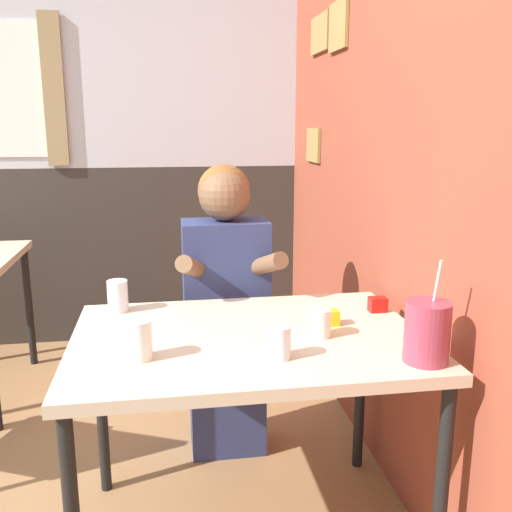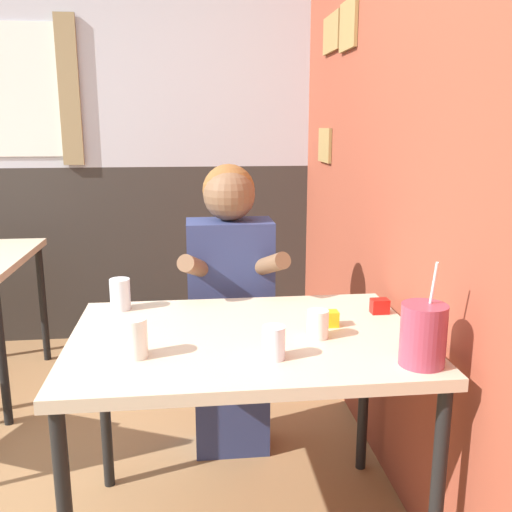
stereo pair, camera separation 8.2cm
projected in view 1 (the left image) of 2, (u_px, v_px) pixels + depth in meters
brick_wall_right at (357, 126)px, 2.52m from camera, size 0.08×4.21×2.70m
back_wall at (55, 124)px, 3.38m from camera, size 5.88×0.09×2.70m
main_table at (248, 354)px, 1.78m from camera, size 1.08×0.76×0.72m
person_seated at (226, 306)px, 2.32m from camera, size 0.42×0.41×1.21m
cocktail_pitcher at (427, 332)px, 1.55m from camera, size 0.12×0.12×0.29m
glass_near_pitcher at (279, 342)px, 1.58m from camera, size 0.06×0.06×0.09m
glass_center at (139, 340)px, 1.57m from camera, size 0.07×0.07×0.11m
glass_far_side at (320, 323)px, 1.74m from camera, size 0.07×0.07×0.09m
glass_by_brick at (118, 296)px, 1.97m from camera, size 0.07×0.07×0.11m
condiment_ketchup at (378, 304)px, 1.98m from camera, size 0.06×0.04×0.05m
condiment_mustard at (329, 318)px, 1.84m from camera, size 0.06×0.04×0.05m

